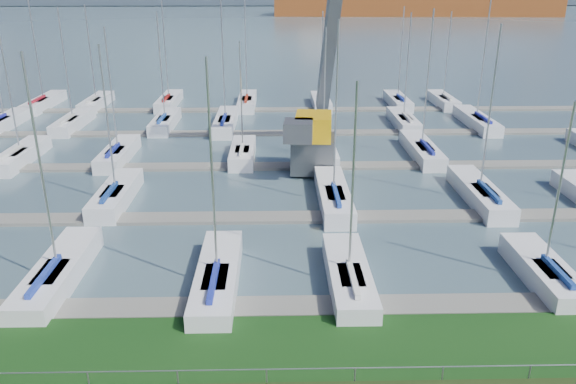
{
  "coord_description": "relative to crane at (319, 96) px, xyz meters",
  "views": [
    {
      "loc": [
        -0.62,
        -15.5,
        13.53
      ],
      "look_at": [
        0.0,
        12.0,
        3.0
      ],
      "focal_mm": 35.0,
      "sensor_mm": 36.0,
      "label": 1
    }
  ],
  "objects": [
    {
      "name": "water",
      "position": [
        -2.62,
        234.08,
        -5.73
      ],
      "size": [
        800.0,
        540.0,
        0.2
      ],
      "primitive_type": "cube",
      "color": "#49606B"
    },
    {
      "name": "fence",
      "position": [
        -2.62,
        -25.92,
        -4.13
      ],
      "size": [
        80.0,
        0.04,
        0.04
      ],
      "primitive_type": "cylinder",
      "rotation": [
        0.0,
        1.57,
        0.0
      ],
      "color": "gray",
      "rests_on": "grass"
    },
    {
      "name": "docks",
      "position": [
        -2.62,
        0.08,
        -5.55
      ],
      "size": [
        90.0,
        41.6,
        0.25
      ],
      "color": "gray",
      "rests_on": "water"
    },
    {
      "name": "crane",
      "position": [
        0.0,
        0.0,
        0.0
      ],
      "size": [
        5.04,
        13.32,
        22.35
      ],
      "rotation": [
        0.0,
        0.0,
        -0.1
      ],
      "color": "#53565A",
      "rests_on": "water"
    },
    {
      "name": "cargo_ship_mid",
      "position": [
        46.73,
        186.66,
        -1.86
      ],
      "size": [
        109.21,
        25.48,
        21.5
      ],
      "rotation": [
        0.0,
        0.0,
        -0.07
      ],
      "color": "brown",
      "rests_on": "water"
    },
    {
      "name": "sailboat_fleet",
      "position": [
        -5.09,
        2.54,
        0.13
      ],
      "size": [
        75.78,
        49.57,
        13.72
      ],
      "color": "navy",
      "rests_on": "water"
    }
  ]
}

